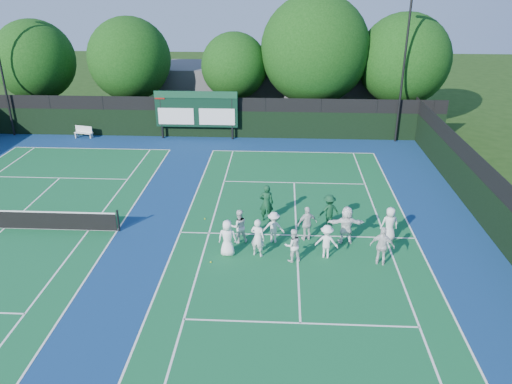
{
  "coord_description": "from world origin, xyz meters",
  "views": [
    {
      "loc": [
        -0.8,
        -19.58,
        11.23
      ],
      "look_at": [
        -2.0,
        3.0,
        1.3
      ],
      "focal_mm": 35.0,
      "sensor_mm": 36.0,
      "label": 1
    }
  ],
  "objects_px": {
    "scoreboard": "(196,110)",
    "bench": "(84,132)",
    "tennis_net": "(3,219)",
    "coach_left": "(266,203)"
  },
  "relations": [
    {
      "from": "bench",
      "to": "tennis_net",
      "type": "bearing_deg",
      "value": -84.17
    },
    {
      "from": "coach_left",
      "to": "tennis_net",
      "type": "bearing_deg",
      "value": 4.34
    },
    {
      "from": "coach_left",
      "to": "scoreboard",
      "type": "bearing_deg",
      "value": -69.48
    },
    {
      "from": "scoreboard",
      "to": "bench",
      "type": "xyz_separation_m",
      "value": [
        -8.45,
        -0.22,
        -1.72
      ]
    },
    {
      "from": "bench",
      "to": "scoreboard",
      "type": "bearing_deg",
      "value": 1.5
    },
    {
      "from": "bench",
      "to": "coach_left",
      "type": "xyz_separation_m",
      "value": [
        14.0,
        -12.87,
        0.47
      ]
    },
    {
      "from": "coach_left",
      "to": "bench",
      "type": "bearing_deg",
      "value": -45.04
    },
    {
      "from": "tennis_net",
      "to": "coach_left",
      "type": "bearing_deg",
      "value": 6.79
    },
    {
      "from": "tennis_net",
      "to": "bench",
      "type": "distance_m",
      "value": 14.44
    },
    {
      "from": "scoreboard",
      "to": "coach_left",
      "type": "relative_size",
      "value": 3.16
    }
  ]
}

